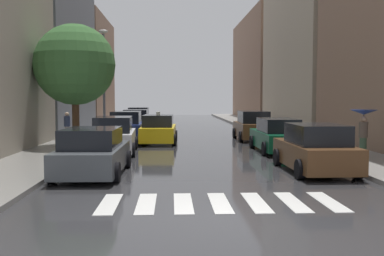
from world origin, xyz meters
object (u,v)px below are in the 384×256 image
(parked_car_left_nearest, at_px, (93,153))
(parked_car_left_fourth, at_px, (136,122))
(parked_car_left_fifth, at_px, (139,118))
(pedestrian_foreground, at_px, (364,121))
(parked_car_right_third, at_px, (253,127))
(parked_car_right_nearest, at_px, (315,149))
(parked_car_left_second, at_px, (114,136))
(parked_car_left_third, at_px, (126,127))
(street_tree_left, at_px, (75,65))
(taxi_midroad, at_px, (158,130))
(parked_car_right_second, at_px, (277,136))
(lamp_post_left, at_px, (104,75))
(pedestrian_by_kerb, at_px, (67,125))

(parked_car_left_nearest, relative_size, parked_car_left_fourth, 1.02)
(parked_car_left_fifth, bearing_deg, pedestrian_foreground, -152.97)
(parked_car_right_third, bearing_deg, parked_car_right_nearest, -179.52)
(parked_car_left_fourth, bearing_deg, parked_car_left_second, -179.98)
(parked_car_left_third, distance_m, parked_car_right_nearest, 14.31)
(parked_car_left_nearest, bearing_deg, street_tree_left, 16.51)
(parked_car_left_second, distance_m, taxi_midroad, 4.96)
(parked_car_left_fourth, distance_m, parked_car_right_third, 9.83)
(parked_car_left_fourth, xyz_separation_m, parked_car_left_fifth, (-0.18, 5.28, 0.02))
(parked_car_right_second, xyz_separation_m, taxi_midroad, (-5.79, 4.31, 0.01))
(pedestrian_foreground, distance_m, lamp_post_left, 17.00)
(street_tree_left, bearing_deg, pedestrian_foreground, -21.24)
(parked_car_left_third, distance_m, pedestrian_foreground, 14.14)
(parked_car_left_nearest, distance_m, parked_car_left_fifth, 23.84)
(parked_car_right_nearest, relative_size, parked_car_right_third, 1.03)
(parked_car_left_fourth, relative_size, parked_car_right_second, 0.95)
(parked_car_left_fourth, bearing_deg, parked_car_left_nearest, -179.68)
(parked_car_right_second, xyz_separation_m, pedestrian_foreground, (2.83, -3.19, 0.86))
(pedestrian_foreground, bearing_deg, pedestrian_by_kerb, -96.64)
(parked_car_right_third, bearing_deg, parked_car_left_third, 90.29)
(parked_car_left_third, height_order, pedestrian_foreground, pedestrian_foreground)
(parked_car_left_third, xyz_separation_m, street_tree_left, (-2.12, -4.36, 3.41))
(parked_car_right_third, bearing_deg, lamp_post_left, 77.15)
(street_tree_left, distance_m, lamp_post_left, 6.58)
(parked_car_left_second, relative_size, parked_car_right_third, 1.07)
(parked_car_left_nearest, height_order, lamp_post_left, lamp_post_left)
(parked_car_left_fourth, bearing_deg, street_tree_left, 168.37)
(parked_car_left_second, xyz_separation_m, parked_car_left_third, (-0.04, 6.39, 0.03))
(parked_car_right_third, xyz_separation_m, taxi_midroad, (-5.74, -1.79, -0.06))
(parked_car_right_nearest, relative_size, street_tree_left, 0.72)
(parked_car_left_second, bearing_deg, parked_car_left_third, -1.94)
(parked_car_right_second, bearing_deg, parked_car_left_nearest, 129.08)
(parked_car_right_nearest, relative_size, lamp_post_left, 0.65)
(parked_car_right_second, bearing_deg, parked_car_right_nearest, 179.43)
(parked_car_right_second, xyz_separation_m, pedestrian_by_kerb, (-11.17, 5.36, 0.22))
(parked_car_left_second, distance_m, parked_car_left_fifth, 17.86)
(parked_car_left_third, relative_size, pedestrian_foreground, 2.31)
(parked_car_right_second, xyz_separation_m, street_tree_left, (-9.90, 1.77, 3.48))
(parked_car_left_fifth, height_order, street_tree_left, street_tree_left)
(pedestrian_by_kerb, bearing_deg, parked_car_left_third, 38.44)
(parked_car_left_nearest, xyz_separation_m, parked_car_left_second, (-0.06, 5.98, 0.05))
(parked_car_left_third, xyz_separation_m, parked_car_right_second, (7.78, -6.13, -0.07))
(parked_car_left_second, xyz_separation_m, street_tree_left, (-2.17, 2.02, 3.44))
(parked_car_right_nearest, distance_m, taxi_midroad, 11.72)
(parked_car_left_fifth, relative_size, taxi_midroad, 0.99)
(parked_car_left_fourth, relative_size, parked_car_right_third, 1.05)
(parked_car_right_nearest, bearing_deg, pedestrian_by_kerb, 44.21)
(lamp_post_left, bearing_deg, pedestrian_by_kerb, -120.32)
(parked_car_right_nearest, height_order, taxi_midroad, taxi_midroad)
(parked_car_right_second, relative_size, taxi_midroad, 1.09)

